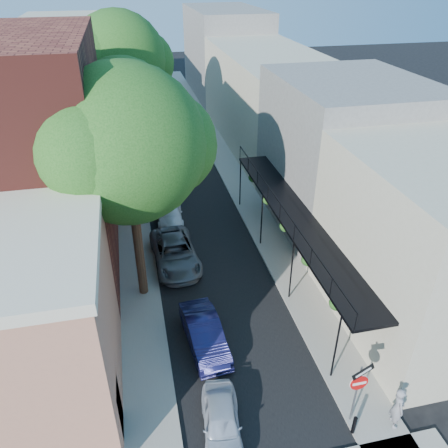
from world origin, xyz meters
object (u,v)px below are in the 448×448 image
parked_car_b (204,334)px  bollard (354,425)px  sign_post (359,385)px  oak_mid (131,111)px  oak_far (125,61)px  parked_car_a (222,422)px  parked_car_g (146,137)px  parked_car_e (150,187)px  parked_car_d (170,212)px  pedestrian (398,407)px  oak_near (137,145)px  parked_car_c (175,253)px  parked_car_f (159,153)px

parked_car_b → bollard: bearing=-55.9°
sign_post → oak_mid: 19.14m
oak_far → parked_car_a: size_ratio=3.52×
oak_mid → parked_car_b: (2.02, -12.36, -6.39)m
parked_car_b → parked_car_g: 25.98m
sign_post → parked_car_e: bearing=105.9°
oak_mid → parked_car_d: 6.80m
oak_far → oak_mid: bearing=-90.4°
parked_car_b → pedestrian: (6.00, -5.36, 0.35)m
oak_near → oak_far: (0.01, 17.01, 0.38)m
sign_post → oak_near: oak_near is taller
parked_car_c → oak_far: bearing=92.5°
parked_car_f → bollard: bearing=-86.5°
oak_far → parked_car_c: oak_far is taller
parked_car_g → bollard: bearing=-74.8°
parked_car_f → oak_mid: bearing=-108.2°
parked_car_f → parked_car_e: bearing=-106.6°
parked_car_d → parked_car_f: parked_car_f is taller
oak_far → parked_car_a: oak_far is taller
parked_car_b → parked_car_f: bearing=84.7°
parked_car_d → parked_car_f: (0.27, 10.28, 0.10)m
parked_car_e → pedestrian: 21.85m
oak_near → parked_car_f: size_ratio=2.76×
oak_mid → oak_far: oak_far is taller
parked_car_f → parked_car_g: size_ratio=0.99×
oak_mid → oak_far: size_ratio=0.86×
bollard → parked_car_c: bearing=112.6°
oak_near → parked_car_g: 22.80m
parked_car_a → parked_car_e: (-1.04, 19.53, -0.01)m
oak_far → pedestrian: size_ratio=6.59×
oak_near → parked_car_g: bearing=86.9°
parked_car_c → sign_post: bearing=-69.0°
oak_mid → parked_car_c: size_ratio=2.01×
bollard → oak_near: size_ratio=0.07×
parked_car_c → parked_car_g: (-0.33, 19.58, -0.12)m
bollard → parked_car_c: size_ratio=0.16×
parked_car_a → parked_car_c: parked_car_c is taller
oak_near → pedestrian: 14.34m
parked_car_b → parked_car_e: 15.31m
sign_post → parked_car_g: sign_post is taller
parked_car_d → parked_car_e: bearing=106.1°
bollard → parked_car_a: bearing=166.5°
parked_car_c → parked_car_d: (0.22, 4.84, -0.12)m
parked_car_f → pedestrian: 27.54m
sign_post → pedestrian: bearing=-18.1°
sign_post → parked_car_d: sign_post is taller
parked_car_a → parked_car_d: 15.50m
bollard → parked_car_a: size_ratio=0.24×
parked_car_e → parked_car_a: bearing=-92.1°
parked_car_d → parked_car_f: 10.29m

